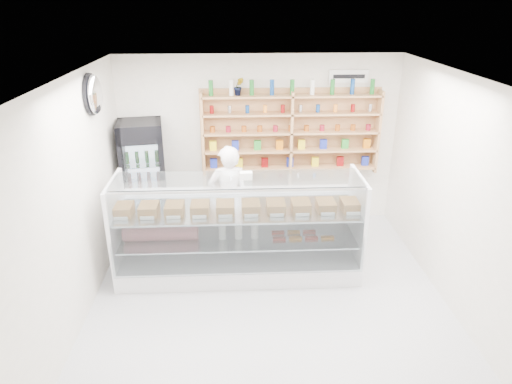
{
  "coord_description": "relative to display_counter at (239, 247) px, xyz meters",
  "views": [
    {
      "loc": [
        -0.41,
        -4.71,
        3.59
      ],
      "look_at": [
        -0.13,
        0.9,
        1.18
      ],
      "focal_mm": 32.0,
      "sensor_mm": 36.0,
      "label": 1
    }
  ],
  "objects": [
    {
      "name": "potted_plant",
      "position": [
        0.05,
        1.51,
        1.95
      ],
      "size": [
        0.17,
        0.14,
        0.27
      ],
      "primitive_type": "imported",
      "rotation": [
        0.0,
        0.0,
        0.14
      ],
      "color": "#1E6626",
      "rests_on": "wall_shelving"
    },
    {
      "name": "room",
      "position": [
        0.37,
        -0.83,
        1.02
      ],
      "size": [
        5.0,
        5.0,
        5.0
      ],
      "color": "silver",
      "rests_on": "ground"
    },
    {
      "name": "drinks_cooler",
      "position": [
        -1.48,
        1.29,
        0.55
      ],
      "size": [
        0.76,
        0.75,
        1.86
      ],
      "rotation": [
        0.0,
        0.0,
        0.16
      ],
      "color": "black",
      "rests_on": "floor"
    },
    {
      "name": "display_counter",
      "position": [
        0.0,
        0.0,
        0.0
      ],
      "size": [
        3.29,
        0.98,
        1.43
      ],
      "color": "white",
      "rests_on": "floor"
    },
    {
      "name": "security_mirror",
      "position": [
        -1.8,
        0.37,
        2.07
      ],
      "size": [
        0.15,
        0.5,
        0.5
      ],
      "primitive_type": "ellipsoid",
      "color": "silver",
      "rests_on": "left_wall"
    },
    {
      "name": "wall_sign",
      "position": [
        1.77,
        1.64,
        2.07
      ],
      "size": [
        0.62,
        0.03,
        0.2
      ],
      "primitive_type": "cube",
      "color": "white",
      "rests_on": "back_wall"
    },
    {
      "name": "shop_worker",
      "position": [
        -0.13,
        0.69,
        0.44
      ],
      "size": [
        0.66,
        0.49,
        1.65
      ],
      "primitive_type": "imported",
      "rotation": [
        0.0,
        0.0,
        3.31
      ],
      "color": "white",
      "rests_on": "floor"
    },
    {
      "name": "wall_shelving",
      "position": [
        0.87,
        1.51,
        1.21
      ],
      "size": [
        2.84,
        0.28,
        1.33
      ],
      "color": "#A98150",
      "rests_on": "back_wall"
    }
  ]
}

